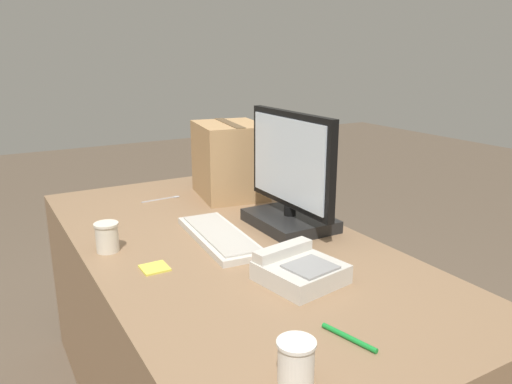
# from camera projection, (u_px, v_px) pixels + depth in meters

# --- Properties ---
(office_desk) EXTENTS (1.80, 0.90, 0.74)m
(office_desk) POSITION_uv_depth(u_px,v_px,m) (227.00, 338.00, 1.78)
(office_desk) COLOR #8C6B4C
(office_desk) RESTS_ON ground_plane
(monitor) EXTENTS (0.48, 0.24, 0.42)m
(monitor) POSITION_uv_depth(u_px,v_px,m) (290.00, 184.00, 1.79)
(monitor) COLOR black
(monitor) RESTS_ON office_desk
(keyboard) EXTENTS (0.46, 0.19, 0.03)m
(keyboard) POSITION_uv_depth(u_px,v_px,m) (220.00, 236.00, 1.70)
(keyboard) COLOR beige
(keyboard) RESTS_ON office_desk
(desk_phone) EXTENTS (0.23, 0.23, 0.08)m
(desk_phone) POSITION_uv_depth(u_px,v_px,m) (299.00, 270.00, 1.39)
(desk_phone) COLOR beige
(desk_phone) RESTS_ON office_desk
(paper_cup_left) EXTENTS (0.08, 0.08, 0.10)m
(paper_cup_left) POSITION_uv_depth(u_px,v_px,m) (107.00, 237.00, 1.59)
(paper_cup_left) COLOR beige
(paper_cup_left) RESTS_ON office_desk
(paper_cup_right) EXTENTS (0.08, 0.08, 0.09)m
(paper_cup_right) POSITION_uv_depth(u_px,v_px,m) (296.00, 361.00, 0.96)
(paper_cup_right) COLOR white
(paper_cup_right) RESTS_ON office_desk
(spoon) EXTENTS (0.02, 0.18, 0.00)m
(spoon) POSITION_uv_depth(u_px,v_px,m) (166.00, 198.00, 2.17)
(spoon) COLOR #B2B2B7
(spoon) RESTS_ON office_desk
(cardboard_box) EXTENTS (0.37, 0.32, 0.32)m
(cardboard_box) POSITION_uv_depth(u_px,v_px,m) (230.00, 160.00, 2.18)
(cardboard_box) COLOR tan
(cardboard_box) RESTS_ON office_desk
(pen_marker) EXTENTS (0.14, 0.05, 0.01)m
(pen_marker) POSITION_uv_depth(u_px,v_px,m) (349.00, 338.00, 1.11)
(pen_marker) COLOR #198C33
(pen_marker) RESTS_ON office_desk
(sticky_note_pad) EXTENTS (0.08, 0.08, 0.01)m
(sticky_note_pad) POSITION_uv_depth(u_px,v_px,m) (155.00, 268.00, 1.47)
(sticky_note_pad) COLOR #E5DB4C
(sticky_note_pad) RESTS_ON office_desk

